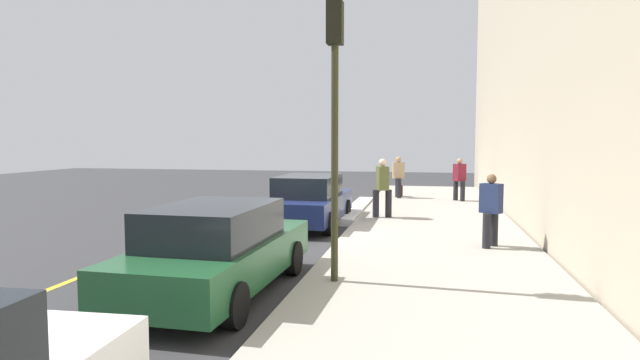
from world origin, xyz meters
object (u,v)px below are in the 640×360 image
object	(u,v)px
pedestrian_olive_coat	(382,186)
traffic_light_pole	(335,96)
pedestrian_burgundy_coat	(459,178)
pedestrian_navy_coat	(491,208)
rolling_suitcase	(400,191)
parked_car_green	(218,249)
parked_car_navy	(310,201)
pedestrian_tan_coat	(398,176)

from	to	relation	value
pedestrian_olive_coat	traffic_light_pole	size ratio (longest dim) A/B	0.39
pedestrian_burgundy_coat	pedestrian_navy_coat	bearing A→B (deg)	-179.07
pedestrian_olive_coat	rolling_suitcase	distance (m)	6.17
parked_car_green	pedestrian_navy_coat	distance (m)	6.30
parked_car_green	rolling_suitcase	distance (m)	14.43
parked_car_green	pedestrian_burgundy_coat	world-z (taller)	pedestrian_burgundy_coat
parked_car_navy	pedestrian_olive_coat	bearing A→B (deg)	-59.91
traffic_light_pole	rolling_suitcase	size ratio (longest dim) A/B	5.51
pedestrian_olive_coat	pedestrian_burgundy_coat	bearing A→B (deg)	-27.42
pedestrian_tan_coat	traffic_light_pole	bearing A→B (deg)	178.38
parked_car_navy	pedestrian_navy_coat	world-z (taller)	pedestrian_navy_coat
parked_car_green	pedestrian_burgundy_coat	distance (m)	13.93
pedestrian_navy_coat	traffic_light_pole	xyz separation A→B (m)	(-3.44, 2.93, 2.26)
parked_car_navy	pedestrian_tan_coat	world-z (taller)	pedestrian_tan_coat
pedestrian_navy_coat	rolling_suitcase	bearing A→B (deg)	13.92
parked_car_green	pedestrian_olive_coat	xyz separation A→B (m)	(8.13, -1.99, 0.36)
parked_car_green	parked_car_navy	xyz separation A→B (m)	(6.95, 0.04, -0.00)
pedestrian_olive_coat	rolling_suitcase	world-z (taller)	pedestrian_olive_coat
pedestrian_tan_coat	rolling_suitcase	bearing A→B (deg)	-6.63
pedestrian_tan_coat	rolling_suitcase	world-z (taller)	pedestrian_tan_coat
pedestrian_tan_coat	traffic_light_pole	size ratio (longest dim) A/B	0.36
pedestrian_burgundy_coat	parked_car_navy	bearing A→B (deg)	143.19
pedestrian_navy_coat	pedestrian_olive_coat	size ratio (longest dim) A/B	0.90
pedestrian_olive_coat	pedestrian_tan_coat	world-z (taller)	pedestrian_olive_coat
parked_car_navy	pedestrian_navy_coat	size ratio (longest dim) A/B	2.83
rolling_suitcase	pedestrian_burgundy_coat	bearing A→B (deg)	-115.15
pedestrian_olive_coat	traffic_light_pole	world-z (taller)	traffic_light_pole
pedestrian_tan_coat	pedestrian_olive_coat	bearing A→B (deg)	178.10
pedestrian_tan_coat	traffic_light_pole	distance (m)	13.30
pedestrian_navy_coat	pedestrian_olive_coat	xyz separation A→B (m)	(3.99, 2.75, 0.09)
pedestrian_olive_coat	rolling_suitcase	xyz separation A→B (m)	(6.13, -0.24, -0.72)
parked_car_green	pedestrian_navy_coat	size ratio (longest dim) A/B	2.85
parked_car_navy	pedestrian_tan_coat	size ratio (longest dim) A/B	2.73
parked_car_navy	pedestrian_navy_coat	distance (m)	5.56
traffic_light_pole	pedestrian_tan_coat	bearing A→B (deg)	-1.62
pedestrian_olive_coat	parked_car_green	bearing A→B (deg)	166.21
pedestrian_navy_coat	pedestrian_olive_coat	world-z (taller)	pedestrian_olive_coat
parked_car_navy	traffic_light_pole	bearing A→B (deg)	-163.51
parked_car_green	pedestrian_navy_coat	world-z (taller)	pedestrian_navy_coat
pedestrian_olive_coat	rolling_suitcase	size ratio (longest dim) A/B	2.15
traffic_light_pole	pedestrian_navy_coat	bearing A→B (deg)	-40.40
parked_car_green	traffic_light_pole	xyz separation A→B (m)	(0.69, -1.81, 2.52)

